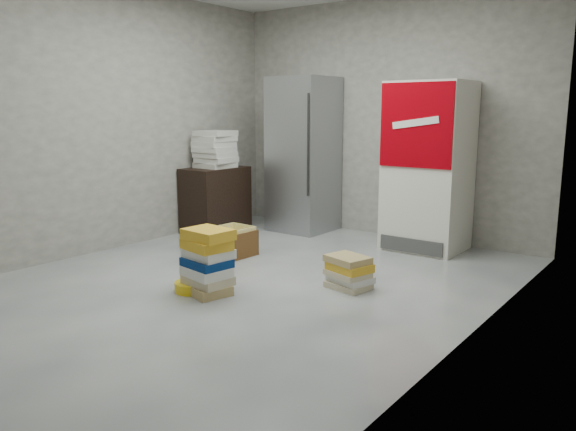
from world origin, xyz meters
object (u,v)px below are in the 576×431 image
at_px(phonebook_stack_main, 207,261).
at_px(wood_shelf, 216,200).
at_px(steel_fridge, 304,155).
at_px(coke_cooler, 428,167).
at_px(cardboard_box, 233,244).

bearing_deg(phonebook_stack_main, wood_shelf, 143.46).
height_order(wood_shelf, phonebook_stack_main, wood_shelf).
bearing_deg(phonebook_stack_main, steel_fridge, 119.19).
xyz_separation_m(coke_cooler, cardboard_box, (-1.48, -1.50, -0.78)).
height_order(coke_cooler, wood_shelf, coke_cooler).
distance_m(wood_shelf, phonebook_stack_main, 2.48).
relative_size(steel_fridge, coke_cooler, 1.06).
bearing_deg(wood_shelf, coke_cooler, 16.28).
distance_m(wood_shelf, cardboard_box, 1.30).
xyz_separation_m(steel_fridge, phonebook_stack_main, (0.85, -2.55, -0.68)).
bearing_deg(phonebook_stack_main, cardboard_box, 133.64).
relative_size(steel_fridge, phonebook_stack_main, 3.46).
height_order(steel_fridge, wood_shelf, steel_fridge).
bearing_deg(phonebook_stack_main, coke_cooler, 83.30).
bearing_deg(steel_fridge, wood_shelf, -138.69).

